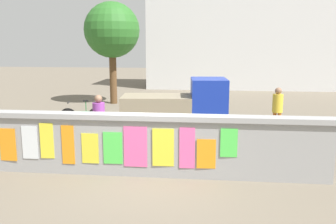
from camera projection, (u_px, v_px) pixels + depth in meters
name	position (u px, v px, depth m)	size (l,w,h in m)	color
ground	(179.00, 113.00, 16.47)	(60.00, 60.00, 0.00)	#6B6051
poster_wall	(151.00, 144.00, 8.52)	(8.26, 0.42, 1.45)	#959595
auto_rickshaw_truck	(180.00, 106.00, 12.86)	(3.72, 1.81, 1.85)	black
motorcycle	(275.00, 145.00, 9.54)	(1.90, 0.56, 0.87)	black
bicycle_near	(82.00, 116.00, 13.87)	(1.68, 0.52, 0.95)	black
bicycle_far	(192.00, 145.00, 9.92)	(1.71, 0.44, 0.95)	black
person_walking	(278.00, 107.00, 12.16)	(0.48, 0.48, 1.62)	#BF6626
person_bystander	(99.00, 117.00, 10.44)	(0.45, 0.45, 1.62)	yellow
tree_roadside	(112.00, 31.00, 18.34)	(2.76, 2.76, 5.07)	brown
building_background	(250.00, 37.00, 25.34)	(14.07, 4.39, 6.93)	silver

